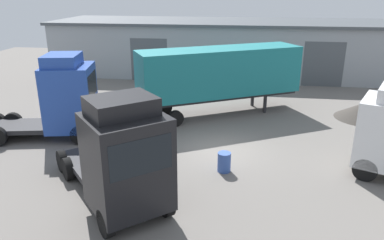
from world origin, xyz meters
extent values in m
plane|color=slate|center=(0.00, 0.00, 0.00)|extent=(60.00, 60.00, 0.00)
cube|color=#93999E|center=(0.00, 18.18, 2.27)|extent=(32.73, 8.36, 4.54)
cube|color=#474C51|center=(0.00, 18.18, 4.67)|extent=(33.23, 8.86, 0.25)
cube|color=#4C5156|center=(-7.20, 14.03, 1.80)|extent=(3.20, 0.08, 3.60)
cube|color=#4C5156|center=(7.20, 14.03, 1.80)|extent=(3.20, 0.08, 3.60)
cube|color=black|center=(6.09, -0.90, 2.47)|extent=(0.93, 1.95, 1.01)
cylinder|color=black|center=(6.16, -2.14, 0.50)|extent=(1.04, 0.68, 1.00)
cylinder|color=black|center=(7.06, -0.13, 0.50)|extent=(1.04, 0.68, 1.00)
cube|color=#197075|center=(-0.54, 5.69, 2.77)|extent=(10.09, 7.15, 2.84)
cube|color=#232326|center=(-0.54, 5.69, 1.23)|extent=(9.72, 6.49, 0.24)
cube|color=#232326|center=(1.59, 7.80, 0.56)|extent=(0.22, 0.22, 1.11)
cube|color=#232326|center=(2.37, 6.40, 0.56)|extent=(0.22, 0.22, 1.11)
cylinder|color=black|center=(-3.94, 5.05, 0.47)|extent=(0.96, 0.72, 0.93)
cylinder|color=black|center=(-2.86, 3.13, 0.47)|extent=(0.96, 0.72, 0.93)
cylinder|color=black|center=(-4.81, 4.56, 0.47)|extent=(0.96, 0.72, 0.93)
cylinder|color=black|center=(-3.74, 2.64, 0.47)|extent=(0.96, 0.72, 0.93)
cube|color=black|center=(-2.77, -6.10, 2.13)|extent=(3.46, 3.45, 3.28)
cube|color=black|center=(-2.90, -5.95, 4.05)|extent=(2.69, 2.64, 0.60)
cube|color=black|center=(-2.00, -6.99, 2.78)|extent=(1.65, 1.43, 1.18)
cube|color=#232326|center=(-4.89, -3.63, 0.60)|extent=(4.21, 4.43, 0.24)
cylinder|color=#B2B2B7|center=(-3.74, -3.43, 0.43)|extent=(1.14, 1.20, 0.56)
cylinder|color=black|center=(-1.54, -5.84, 0.48)|extent=(0.86, 0.93, 0.97)
cylinder|color=black|center=(-3.21, -7.27, 0.48)|extent=(0.86, 0.93, 0.97)
cylinder|color=black|center=(-4.49, -2.41, 0.48)|extent=(0.86, 0.93, 0.97)
cylinder|color=black|center=(-6.16, -3.84, 0.48)|extent=(0.86, 0.93, 0.97)
cylinder|color=black|center=(-5.08, -1.73, 0.48)|extent=(0.86, 0.93, 0.97)
cylinder|color=black|center=(-6.74, -3.16, 0.48)|extent=(0.86, 0.93, 0.97)
cube|color=#2347A3|center=(-8.01, 0.75, 2.21)|extent=(2.86, 2.94, 3.38)
cube|color=#2347A3|center=(-8.21, 0.71, 4.18)|extent=(2.07, 2.40, 0.60)
cube|color=black|center=(-6.87, 0.99, 2.88)|extent=(0.51, 2.07, 1.22)
cube|color=#232326|center=(-11.06, 0.11, 0.64)|extent=(4.14, 2.74, 0.24)
cylinder|color=#B2B2B7|center=(-10.67, 1.21, 0.47)|extent=(1.19, 0.77, 0.56)
cylinder|color=black|center=(-7.65, 1.95, 0.52)|extent=(1.08, 0.51, 1.04)
cylinder|color=black|center=(-7.20, -0.21, 0.52)|extent=(1.08, 0.51, 1.04)
cylinder|color=black|center=(-11.78, 1.09, 0.52)|extent=(1.08, 0.51, 1.04)
cone|color=#423D38|center=(8.38, 6.15, 0.50)|extent=(3.46, 3.46, 1.01)
cylinder|color=#33519E|center=(0.29, -2.17, 0.44)|extent=(0.58, 0.58, 0.88)
camera|label=1|loc=(1.02, -17.02, 7.67)|focal=35.00mm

